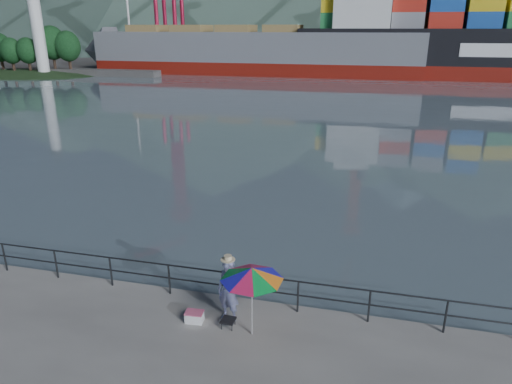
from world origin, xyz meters
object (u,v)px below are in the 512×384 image
(cooler_bag, at_px, (194,317))
(container_ship, at_px, (500,40))
(fisherman, at_px, (229,291))
(bulk_carrier, at_px, (265,50))
(beach_umbrella, at_px, (252,274))

(cooler_bag, relative_size, container_ship, 0.01)
(fisherman, relative_size, bulk_carrier, 0.03)
(cooler_bag, bearing_deg, beach_umbrella, -9.33)
(fisherman, relative_size, beach_umbrella, 0.90)
(cooler_bag, xyz_separation_m, bulk_carrier, (-14.54, 72.85, 3.90))
(cooler_bag, height_order, bulk_carrier, bulk_carrier)
(beach_umbrella, height_order, container_ship, container_ship)
(beach_umbrella, distance_m, container_ship, 77.11)
(cooler_bag, distance_m, container_ship, 77.57)
(cooler_bag, relative_size, bulk_carrier, 0.01)
(fisherman, relative_size, cooler_bag, 3.87)
(bulk_carrier, bearing_deg, cooler_bag, -78.72)
(container_ship, bearing_deg, bulk_carrier, -178.84)
(bulk_carrier, xyz_separation_m, container_ship, (38.30, 0.77, 1.79))
(beach_umbrella, xyz_separation_m, container_ship, (22.05, 73.78, 3.97))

